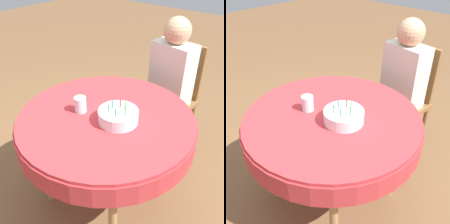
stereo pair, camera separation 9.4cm
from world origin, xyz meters
The scene contains 6 objects.
ground_plane centered at (0.00, 0.00, 0.00)m, with size 12.00×12.00×0.00m, color brown.
dining_table centered at (0.00, 0.00, 0.65)m, with size 1.10×1.10×0.73m.
chair centered at (0.03, 0.86, 0.51)m, with size 0.43×0.43×0.94m.
person centered at (0.01, 0.77, 0.71)m, with size 0.35×0.31×1.17m.
birthday_cake centered at (0.09, 0.00, 0.77)m, with size 0.24×0.24×0.13m.
drinking_glass centered at (-0.15, -0.06, 0.78)m, with size 0.07×0.07×0.10m.
Camera 1 is at (0.86, -0.99, 1.64)m, focal length 42.00 mm.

